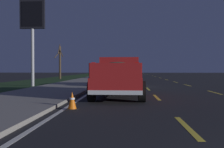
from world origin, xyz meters
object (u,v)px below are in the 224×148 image
object	(u,v)px
gas_price_sign	(32,21)
pickup_truck	(119,76)
traffic_cone_near	(72,101)
sedan_red	(125,73)
street_light_near	(0,4)
sedan_white	(124,76)
bare_tree_far	(60,61)

from	to	relation	value
gas_price_sign	pickup_truck	bearing A→B (deg)	-137.14
traffic_cone_near	sedan_red	bearing A→B (deg)	-3.21
street_light_near	pickup_truck	bearing A→B (deg)	-103.12
traffic_cone_near	sedan_white	bearing A→B (deg)	-7.75
sedan_red	gas_price_sign	world-z (taller)	gas_price_sign
sedan_white	bare_tree_far	bearing A→B (deg)	29.70
sedan_white	pickup_truck	bearing A→B (deg)	178.81
gas_price_sign	traffic_cone_near	world-z (taller)	gas_price_sign
pickup_truck	sedan_white	xyz separation A→B (m)	(7.11, -0.15, -0.20)
bare_tree_far	sedan_white	bearing A→B (deg)	-150.30
pickup_truck	street_light_near	xyz separation A→B (m)	(1.50, 6.42, 3.84)
pickup_truck	traffic_cone_near	size ratio (longest dim) A/B	9.39
bare_tree_far	traffic_cone_near	distance (m)	27.65
gas_price_sign	traffic_cone_near	xyz separation A→B (m)	(-11.30, -5.46, -4.64)
pickup_truck	bare_tree_far	xyz separation A→B (m)	(22.62, 8.70, 1.37)
pickup_truck	bare_tree_far	distance (m)	24.27
sedan_white	street_light_near	size ratio (longest dim) A/B	0.56
pickup_truck	sedan_white	size ratio (longest dim) A/B	1.22
pickup_truck	gas_price_sign	size ratio (longest dim) A/B	0.83
sedan_white	street_light_near	xyz separation A→B (m)	(-5.61, 6.57, 4.03)
sedan_red	bare_tree_far	world-z (taller)	bare_tree_far
sedan_white	gas_price_sign	bearing A→B (deg)	88.08
sedan_red	bare_tree_far	distance (m)	8.96
sedan_red	bare_tree_far	bearing A→B (deg)	86.21
sedan_white	traffic_cone_near	distance (m)	11.18
sedan_red	street_light_near	size ratio (longest dim) A/B	0.55
sedan_red	bare_tree_far	xyz separation A→B (m)	(0.58, 8.80, 1.57)
gas_price_sign	bare_tree_far	distance (m)	15.60
sedan_red	street_light_near	xyz separation A→B (m)	(-20.54, 6.52, 4.03)
pickup_truck	traffic_cone_near	xyz separation A→B (m)	(-3.96, 1.36, -0.70)
sedan_white	bare_tree_far	size ratio (longest dim) A/B	0.95
sedan_white	street_light_near	distance (m)	9.54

